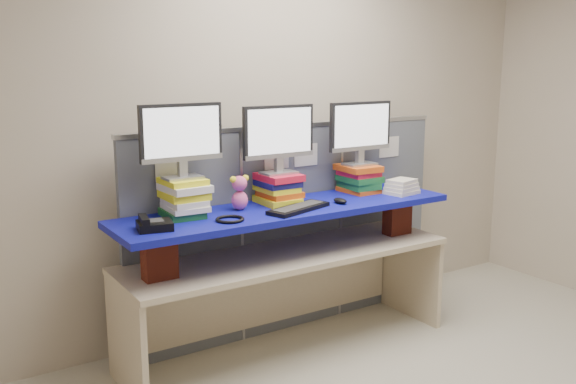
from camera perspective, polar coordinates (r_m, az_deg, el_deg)
room at (r=3.28m, az=17.76°, el=1.04°), size 5.00×4.00×2.80m
cubicle_partition at (r=4.72m, az=0.36°, el=-3.12°), size 2.60×0.06×1.53m
desk at (r=4.38m, az=-0.00°, el=-7.12°), size 2.32×0.69×0.70m
brick_pier_left at (r=3.85m, az=-11.36°, el=-5.69°), size 0.20×0.11×0.27m
brick_pier_right at (r=4.82m, az=9.69°, el=-2.13°), size 0.20×0.11×0.27m
blue_board at (r=4.26m, az=-0.00°, el=-1.60°), size 2.36×0.61×0.04m
book_stack_left at (r=4.02m, az=-9.23°, el=-0.46°), size 0.27×0.31×0.24m
book_stack_center at (r=4.34m, az=-0.88°, el=0.29°), size 0.26×0.31×0.20m
book_stack_right at (r=4.74m, az=6.31°, el=1.23°), size 0.27×0.31×0.20m
monitor_left at (r=3.96m, az=-9.45°, el=4.90°), size 0.53×0.15×0.46m
monitor_center at (r=4.28m, az=-0.83°, el=5.07°), size 0.53×0.15×0.46m
monitor_right at (r=4.68m, az=6.46°, el=5.55°), size 0.53×0.15×0.46m
keyboard at (r=4.16m, az=0.94°, el=-1.45°), size 0.50×0.29×0.03m
mouse at (r=4.37m, az=4.66°, el=-0.78°), size 0.07×0.12×0.04m
desk_phone at (r=3.76m, az=-11.89°, el=-2.85°), size 0.23×0.21×0.08m
headset at (r=3.90m, az=-5.18°, el=-2.43°), size 0.23×0.23×0.02m
plush_toy at (r=4.16m, az=-4.33°, el=-0.03°), size 0.13×0.10×0.23m
binder_stack at (r=4.74m, az=10.07°, el=0.45°), size 0.25×0.22×0.11m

